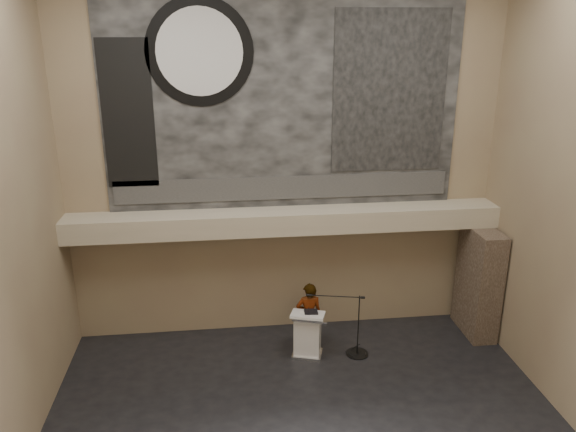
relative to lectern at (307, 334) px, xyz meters
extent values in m
plane|color=black|center=(-0.37, -2.53, -0.55)|extent=(10.00, 10.00, 0.00)
cube|color=#816952|center=(-0.37, 1.47, 3.70)|extent=(10.00, 0.02, 8.50)
cube|color=#816952|center=(-0.37, -6.53, 3.70)|extent=(10.00, 0.02, 8.50)
cube|color=tan|center=(-0.37, 1.07, 2.40)|extent=(10.00, 0.80, 0.50)
cylinder|color=#B2893D|center=(-1.97, 1.02, 2.12)|extent=(0.04, 0.04, 0.06)
cylinder|color=#B2893D|center=(1.53, 1.02, 2.12)|extent=(0.04, 0.04, 0.06)
cube|color=black|center=(-0.37, 1.44, 5.15)|extent=(8.00, 0.05, 5.00)
cube|color=#303030|center=(-0.37, 1.40, 3.10)|extent=(7.76, 0.02, 0.55)
cylinder|color=black|center=(-2.17, 1.40, 6.15)|extent=(2.30, 0.02, 2.30)
cylinder|color=silver|center=(-2.17, 1.38, 6.15)|extent=(1.84, 0.02, 1.84)
cube|color=black|center=(2.03, 1.40, 5.25)|extent=(2.60, 0.02, 3.60)
cube|color=black|center=(-3.77, 1.40, 4.85)|extent=(1.10, 0.02, 3.20)
cube|color=#3D3025|center=(4.28, 0.62, 0.80)|extent=(0.60, 1.40, 2.70)
cube|color=silver|center=(0.00, 0.00, -0.51)|extent=(0.78, 0.67, 0.08)
cube|color=white|center=(0.00, 0.00, 0.01)|extent=(0.68, 0.55, 0.96)
cube|color=white|center=(0.00, -0.02, 0.52)|extent=(0.87, 0.72, 0.13)
cube|color=black|center=(0.08, 0.01, 0.56)|extent=(0.32, 0.26, 0.04)
cube|color=silver|center=(-0.06, -0.04, 0.55)|extent=(0.25, 0.33, 0.00)
imported|color=white|center=(0.08, 0.35, 0.28)|extent=(0.61, 0.40, 1.66)
cylinder|color=black|center=(1.16, -0.07, -0.54)|extent=(0.52, 0.52, 0.02)
cylinder|color=black|center=(1.16, -0.07, 0.20)|extent=(0.03, 0.03, 1.50)
cylinder|color=black|center=(0.61, 0.05, 0.91)|extent=(1.24, 0.30, 0.02)
camera|label=1|loc=(-1.77, -11.09, 6.70)|focal=35.00mm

